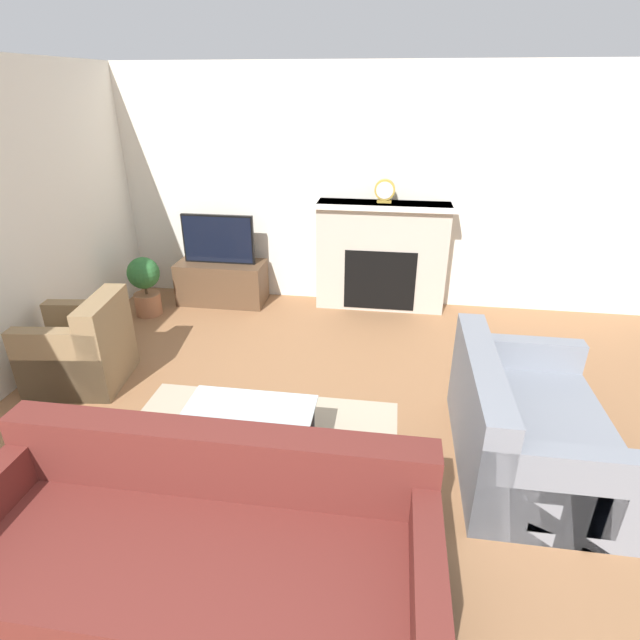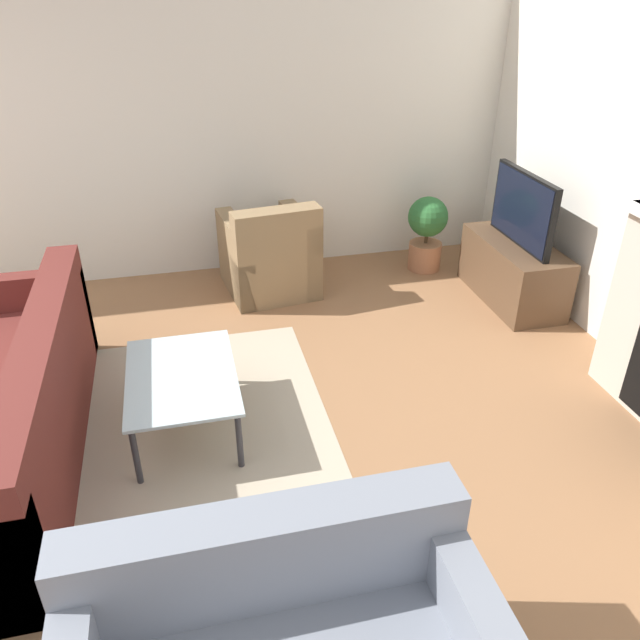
{
  "view_description": "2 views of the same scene",
  "coord_description": "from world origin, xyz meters",
  "px_view_note": "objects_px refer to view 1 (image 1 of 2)",
  "views": [
    {
      "loc": [
        0.79,
        -0.64,
        2.47
      ],
      "look_at": [
        0.29,
        2.72,
        0.85
      ],
      "focal_mm": 28.0,
      "sensor_mm": 36.0,
      "label": 1
    },
    {
      "loc": [
        3.01,
        2.17,
        2.48
      ],
      "look_at": [
        0.24,
        2.83,
        0.87
      ],
      "focal_mm": 35.0,
      "sensor_mm": 36.0,
      "label": 2
    }
  ],
  "objects_px": {
    "couch_sectional": "(201,554)",
    "mantel_clock": "(385,191)",
    "potted_plant": "(145,283)",
    "tv": "(218,239)",
    "couch_loveseat": "(524,430)",
    "coffee_table": "(246,420)",
    "armchair_by_window": "(82,352)"
  },
  "relations": [
    {
      "from": "tv",
      "to": "mantel_clock",
      "type": "xyz_separation_m",
      "value": [
        1.92,
        0.15,
        0.59
      ]
    },
    {
      "from": "armchair_by_window",
      "to": "potted_plant",
      "type": "distance_m",
      "value": 1.49
    },
    {
      "from": "tv",
      "to": "potted_plant",
      "type": "bearing_deg",
      "value": -147.69
    },
    {
      "from": "coffee_table",
      "to": "couch_sectional",
      "type": "bearing_deg",
      "value": -86.88
    },
    {
      "from": "couch_sectional",
      "to": "tv",
      "type": "bearing_deg",
      "value": 107.0
    },
    {
      "from": "potted_plant",
      "to": "mantel_clock",
      "type": "distance_m",
      "value": 2.93
    },
    {
      "from": "potted_plant",
      "to": "mantel_clock",
      "type": "bearing_deg",
      "value": 13.2
    },
    {
      "from": "couch_loveseat",
      "to": "mantel_clock",
      "type": "bearing_deg",
      "value": 22.6
    },
    {
      "from": "couch_sectional",
      "to": "mantel_clock",
      "type": "relative_size",
      "value": 9.2
    },
    {
      "from": "armchair_by_window",
      "to": "tv",
      "type": "bearing_deg",
      "value": 154.82
    },
    {
      "from": "coffee_table",
      "to": "mantel_clock",
      "type": "height_order",
      "value": "mantel_clock"
    },
    {
      "from": "potted_plant",
      "to": "tv",
      "type": "bearing_deg",
      "value": 32.31
    },
    {
      "from": "armchair_by_window",
      "to": "coffee_table",
      "type": "height_order",
      "value": "armchair_by_window"
    },
    {
      "from": "couch_loveseat",
      "to": "potted_plant",
      "type": "bearing_deg",
      "value": 61.75
    },
    {
      "from": "coffee_table",
      "to": "armchair_by_window",
      "type": "bearing_deg",
      "value": 154.93
    },
    {
      "from": "couch_sectional",
      "to": "potted_plant",
      "type": "distance_m",
      "value": 3.85
    },
    {
      "from": "tv",
      "to": "couch_loveseat",
      "type": "distance_m",
      "value": 3.97
    },
    {
      "from": "couch_sectional",
      "to": "mantel_clock",
      "type": "bearing_deg",
      "value": 79.2
    },
    {
      "from": "mantel_clock",
      "to": "armchair_by_window",
      "type": "bearing_deg",
      "value": -140.53
    },
    {
      "from": "tv",
      "to": "couch_sectional",
      "type": "height_order",
      "value": "tv"
    },
    {
      "from": "armchair_by_window",
      "to": "potted_plant",
      "type": "bearing_deg",
      "value": 177.39
    },
    {
      "from": "couch_sectional",
      "to": "couch_loveseat",
      "type": "bearing_deg",
      "value": 34.94
    },
    {
      "from": "potted_plant",
      "to": "couch_sectional",
      "type": "bearing_deg",
      "value": -60.08
    },
    {
      "from": "armchair_by_window",
      "to": "potted_plant",
      "type": "xyz_separation_m",
      "value": [
        -0.12,
        1.48,
        0.08
      ]
    },
    {
      "from": "tv",
      "to": "mantel_clock",
      "type": "distance_m",
      "value": 2.02
    },
    {
      "from": "mantel_clock",
      "to": "potted_plant",
      "type": "bearing_deg",
      "value": -166.8
    },
    {
      "from": "couch_loveseat",
      "to": "mantel_clock",
      "type": "height_order",
      "value": "mantel_clock"
    },
    {
      "from": "tv",
      "to": "armchair_by_window",
      "type": "height_order",
      "value": "tv"
    },
    {
      "from": "potted_plant",
      "to": "mantel_clock",
      "type": "relative_size",
      "value": 2.69
    },
    {
      "from": "couch_loveseat",
      "to": "mantel_clock",
      "type": "relative_size",
      "value": 5.72
    },
    {
      "from": "couch_loveseat",
      "to": "coffee_table",
      "type": "distance_m",
      "value": 1.94
    },
    {
      "from": "tv",
      "to": "couch_sectional",
      "type": "distance_m",
      "value": 4.02
    }
  ]
}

